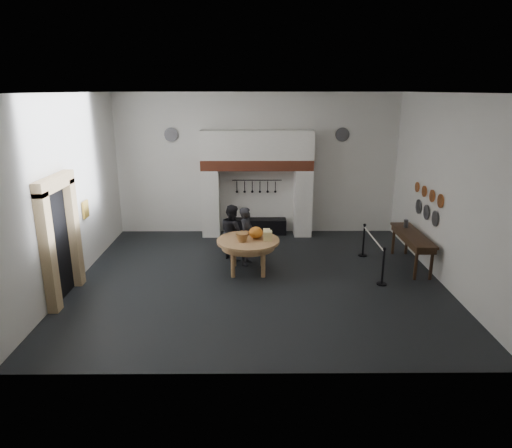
{
  "coord_description": "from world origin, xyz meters",
  "views": [
    {
      "loc": [
        -0.13,
        -10.61,
        4.57
      ],
      "look_at": [
        -0.06,
        0.27,
        1.35
      ],
      "focal_mm": 32.0,
      "sensor_mm": 36.0,
      "label": 1
    }
  ],
  "objects_px": {
    "visitor_far": "(232,232)",
    "barrier_post_near": "(383,267)",
    "work_table": "(248,241)",
    "barrier_post_far": "(364,241)",
    "iron_range": "(257,226)",
    "visitor_near": "(247,236)",
    "side_table": "(413,235)"
  },
  "relations": [
    {
      "from": "work_table",
      "to": "visitor_far",
      "type": "bearing_deg",
      "value": 115.31
    },
    {
      "from": "work_table",
      "to": "side_table",
      "type": "height_order",
      "value": "side_table"
    },
    {
      "from": "iron_range",
      "to": "visitor_far",
      "type": "distance_m",
      "value": 2.47
    },
    {
      "from": "iron_range",
      "to": "visitor_near",
      "type": "xyz_separation_m",
      "value": [
        -0.3,
        -2.71,
        0.54
      ]
    },
    {
      "from": "barrier_post_near",
      "to": "barrier_post_far",
      "type": "height_order",
      "value": "same"
    },
    {
      "from": "side_table",
      "to": "barrier_post_near",
      "type": "relative_size",
      "value": 2.44
    },
    {
      "from": "side_table",
      "to": "barrier_post_far",
      "type": "relative_size",
      "value": 2.44
    },
    {
      "from": "visitor_near",
      "to": "visitor_far",
      "type": "bearing_deg",
      "value": 64.51
    },
    {
      "from": "iron_range",
      "to": "visitor_near",
      "type": "relative_size",
      "value": 1.2
    },
    {
      "from": "barrier_post_far",
      "to": "side_table",
      "type": "bearing_deg",
      "value": -35.09
    },
    {
      "from": "visitor_near",
      "to": "barrier_post_near",
      "type": "bearing_deg",
      "value": -93.5
    },
    {
      "from": "visitor_near",
      "to": "barrier_post_near",
      "type": "xyz_separation_m",
      "value": [
        3.31,
        -1.4,
        -0.34
      ]
    },
    {
      "from": "work_table",
      "to": "visitor_near",
      "type": "relative_size",
      "value": 1.01
    },
    {
      "from": "work_table",
      "to": "iron_range",
      "type": "bearing_deg",
      "value": 85.51
    },
    {
      "from": "barrier_post_far",
      "to": "iron_range",
      "type": "bearing_deg",
      "value": 144.92
    },
    {
      "from": "barrier_post_near",
      "to": "barrier_post_far",
      "type": "distance_m",
      "value": 2.0
    },
    {
      "from": "visitor_near",
      "to": "barrier_post_far",
      "type": "distance_m",
      "value": 3.38
    },
    {
      "from": "visitor_far",
      "to": "barrier_post_near",
      "type": "height_order",
      "value": "visitor_far"
    },
    {
      "from": "side_table",
      "to": "barrier_post_far",
      "type": "xyz_separation_m",
      "value": [
        -1.09,
        0.77,
        -0.42
      ]
    },
    {
      "from": "iron_range",
      "to": "work_table",
      "type": "height_order",
      "value": "work_table"
    },
    {
      "from": "visitor_far",
      "to": "barrier_post_far",
      "type": "relative_size",
      "value": 1.73
    },
    {
      "from": "barrier_post_far",
      "to": "work_table",
      "type": "bearing_deg",
      "value": -160.79
    },
    {
      "from": "visitor_far",
      "to": "barrier_post_near",
      "type": "relative_size",
      "value": 1.73
    },
    {
      "from": "side_table",
      "to": "barrier_post_near",
      "type": "xyz_separation_m",
      "value": [
        -1.09,
        -1.23,
        -0.42
      ]
    },
    {
      "from": "iron_range",
      "to": "barrier_post_near",
      "type": "relative_size",
      "value": 2.11
    },
    {
      "from": "side_table",
      "to": "barrier_post_near",
      "type": "distance_m",
      "value": 1.7
    },
    {
      "from": "visitor_far",
      "to": "barrier_post_near",
      "type": "distance_m",
      "value": 4.13
    },
    {
      "from": "visitor_near",
      "to": "side_table",
      "type": "height_order",
      "value": "visitor_near"
    },
    {
      "from": "iron_range",
      "to": "visitor_near",
      "type": "height_order",
      "value": "visitor_near"
    },
    {
      "from": "visitor_near",
      "to": "side_table",
      "type": "distance_m",
      "value": 4.4
    },
    {
      "from": "visitor_near",
      "to": "iron_range",
      "type": "bearing_deg",
      "value": 13.2
    },
    {
      "from": "barrier_post_near",
      "to": "visitor_near",
      "type": "bearing_deg",
      "value": 157.0
    }
  ]
}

